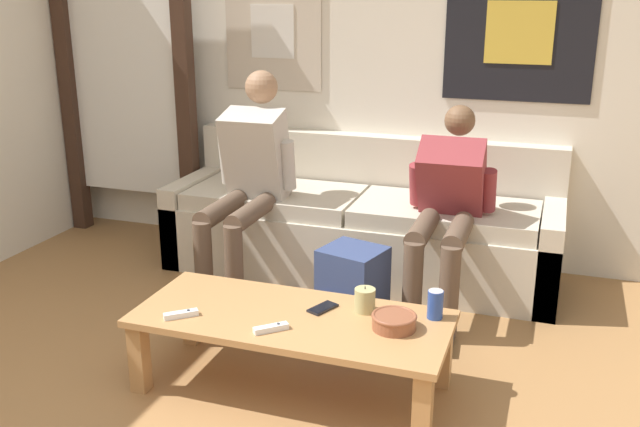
{
  "coord_description": "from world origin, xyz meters",
  "views": [
    {
      "loc": [
        1.13,
        -1.52,
        1.67
      ],
      "look_at": [
        0.08,
        1.53,
        0.64
      ],
      "focal_mm": 40.0,
      "sensor_mm": 36.0,
      "label": 1
    }
  ],
  "objects_px": {
    "cell_phone": "(323,308)",
    "pillar_candle": "(365,300)",
    "drink_can_blue": "(435,304)",
    "game_controller_near_right": "(181,314)",
    "ceramic_bowl": "(394,321)",
    "person_seated_teen": "(447,204)",
    "backpack": "(351,291)",
    "couch": "(361,227)",
    "game_controller_near_left": "(271,328)",
    "coffee_table": "(292,327)",
    "person_seated_adult": "(248,175)"
  },
  "relations": [
    {
      "from": "couch",
      "to": "game_controller_near_left",
      "type": "bearing_deg",
      "value": -87.65
    },
    {
      "from": "drink_can_blue",
      "to": "cell_phone",
      "type": "relative_size",
      "value": 0.82
    },
    {
      "from": "ceramic_bowl",
      "to": "drink_can_blue",
      "type": "distance_m",
      "value": 0.21
    },
    {
      "from": "backpack",
      "to": "pillar_candle",
      "type": "xyz_separation_m",
      "value": [
        0.2,
        -0.49,
        0.19
      ]
    },
    {
      "from": "backpack",
      "to": "game_controller_near_left",
      "type": "relative_size",
      "value": 3.31
    },
    {
      "from": "ceramic_bowl",
      "to": "cell_phone",
      "type": "distance_m",
      "value": 0.34
    },
    {
      "from": "backpack",
      "to": "game_controller_near_right",
      "type": "relative_size",
      "value": 3.25
    },
    {
      "from": "coffee_table",
      "to": "pillar_candle",
      "type": "xyz_separation_m",
      "value": [
        0.28,
        0.14,
        0.1
      ]
    },
    {
      "from": "backpack",
      "to": "game_controller_near_left",
      "type": "bearing_deg",
      "value": -97.49
    },
    {
      "from": "drink_can_blue",
      "to": "game_controller_near_right",
      "type": "distance_m",
      "value": 1.07
    },
    {
      "from": "person_seated_teen",
      "to": "pillar_candle",
      "type": "bearing_deg",
      "value": -102.06
    },
    {
      "from": "backpack",
      "to": "ceramic_bowl",
      "type": "relative_size",
      "value": 2.3
    },
    {
      "from": "coffee_table",
      "to": "person_seated_adult",
      "type": "xyz_separation_m",
      "value": [
        -0.65,
        1.01,
        0.36
      ]
    },
    {
      "from": "game_controller_near_right",
      "to": "person_seated_adult",
      "type": "bearing_deg",
      "value": 100.41
    },
    {
      "from": "person_seated_teen",
      "to": "game_controller_near_left",
      "type": "bearing_deg",
      "value": -112.62
    },
    {
      "from": "pillar_candle",
      "to": "drink_can_blue",
      "type": "bearing_deg",
      "value": 6.23
    },
    {
      "from": "coffee_table",
      "to": "person_seated_teen",
      "type": "distance_m",
      "value": 1.18
    },
    {
      "from": "couch",
      "to": "ceramic_bowl",
      "type": "distance_m",
      "value": 1.48
    },
    {
      "from": "game_controller_near_left",
      "to": "game_controller_near_right",
      "type": "distance_m",
      "value": 0.41
    },
    {
      "from": "cell_phone",
      "to": "pillar_candle",
      "type": "bearing_deg",
      "value": 12.87
    },
    {
      "from": "couch",
      "to": "game_controller_near_left",
      "type": "relative_size",
      "value": 18.03
    },
    {
      "from": "drink_can_blue",
      "to": "person_seated_adult",
      "type": "bearing_deg",
      "value": 145.77
    },
    {
      "from": "ceramic_bowl",
      "to": "game_controller_near_right",
      "type": "bearing_deg",
      "value": -167.84
    },
    {
      "from": "person_seated_adult",
      "to": "game_controller_near_left",
      "type": "height_order",
      "value": "person_seated_adult"
    },
    {
      "from": "couch",
      "to": "person_seated_teen",
      "type": "relative_size",
      "value": 2.2
    },
    {
      "from": "person_seated_teen",
      "to": "cell_phone",
      "type": "height_order",
      "value": "person_seated_teen"
    },
    {
      "from": "person_seated_adult",
      "to": "ceramic_bowl",
      "type": "distance_m",
      "value": 1.49
    },
    {
      "from": "drink_can_blue",
      "to": "game_controller_near_right",
      "type": "relative_size",
      "value": 0.94
    },
    {
      "from": "person_seated_teen",
      "to": "drink_can_blue",
      "type": "relative_size",
      "value": 8.53
    },
    {
      "from": "backpack",
      "to": "pillar_candle",
      "type": "distance_m",
      "value": 0.57
    },
    {
      "from": "backpack",
      "to": "drink_can_blue",
      "type": "height_order",
      "value": "drink_can_blue"
    },
    {
      "from": "cell_phone",
      "to": "person_seated_adult",
      "type": "bearing_deg",
      "value": 129.78
    },
    {
      "from": "ceramic_bowl",
      "to": "pillar_candle",
      "type": "xyz_separation_m",
      "value": [
        -0.16,
        0.12,
        0.02
      ]
    },
    {
      "from": "backpack",
      "to": "game_controller_near_right",
      "type": "bearing_deg",
      "value": -122.64
    },
    {
      "from": "couch",
      "to": "ceramic_bowl",
      "type": "relative_size",
      "value": 12.52
    },
    {
      "from": "pillar_candle",
      "to": "person_seated_teen",
      "type": "bearing_deg",
      "value": 77.94
    },
    {
      "from": "backpack",
      "to": "cell_phone",
      "type": "relative_size",
      "value": 2.83
    },
    {
      "from": "coffee_table",
      "to": "backpack",
      "type": "relative_size",
      "value": 3.13
    },
    {
      "from": "person_seated_teen",
      "to": "drink_can_blue",
      "type": "bearing_deg",
      "value": -83.19
    },
    {
      "from": "backpack",
      "to": "game_controller_near_left",
      "type": "distance_m",
      "value": 0.81
    },
    {
      "from": "coffee_table",
      "to": "drink_can_blue",
      "type": "distance_m",
      "value": 0.61
    },
    {
      "from": "backpack",
      "to": "cell_phone",
      "type": "height_order",
      "value": "backpack"
    },
    {
      "from": "person_seated_teen",
      "to": "pillar_candle",
      "type": "xyz_separation_m",
      "value": [
        -0.19,
        -0.9,
        -0.19
      ]
    },
    {
      "from": "cell_phone",
      "to": "ceramic_bowl",
      "type": "bearing_deg",
      "value": -13.35
    },
    {
      "from": "ceramic_bowl",
      "to": "person_seated_teen",
      "type": "bearing_deg",
      "value": 87.98
    },
    {
      "from": "ceramic_bowl",
      "to": "coffee_table",
      "type": "bearing_deg",
      "value": -177.0
    },
    {
      "from": "couch",
      "to": "backpack",
      "type": "xyz_separation_m",
      "value": [
        0.17,
        -0.77,
        -0.07
      ]
    },
    {
      "from": "ceramic_bowl",
      "to": "drink_can_blue",
      "type": "height_order",
      "value": "drink_can_blue"
    },
    {
      "from": "coffee_table",
      "to": "person_seated_adult",
      "type": "bearing_deg",
      "value": 122.81
    },
    {
      "from": "pillar_candle",
      "to": "game_controller_near_right",
      "type": "relative_size",
      "value": 0.87
    }
  ]
}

